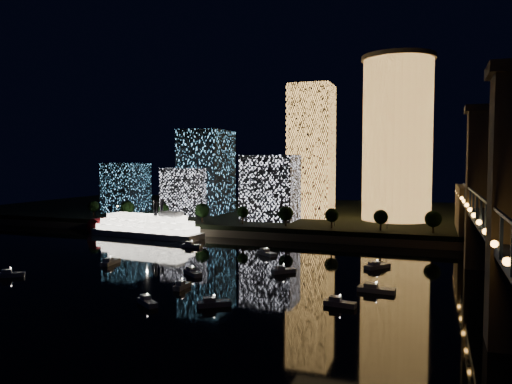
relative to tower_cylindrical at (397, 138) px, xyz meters
The scene contains 11 objects.
ground 138.39m from the tower_cylindrical, 104.60° to the right, with size 520.00×520.00×0.00m, color black.
far_bank 62.27m from the tower_cylindrical, 135.14° to the left, with size 420.00×160.00×5.00m, color black.
seawall 70.05m from the tower_cylindrical, 126.30° to the right, with size 420.00×6.00×3.00m, color #6B5E4C.
tower_cylindrical is the anchor object (origin of this frame).
tower_rectangular 41.83m from the tower_cylindrical, behind, with size 20.73×20.73×65.96m, color #EDA44C.
midrise_blocks 99.76m from the tower_cylindrical, behind, with size 108.53×43.79×44.64m.
truss_bridge 130.32m from the tower_cylindrical, 75.50° to the right, with size 13.00×266.00×50.00m.
riverboat 124.59m from the tower_cylindrical, 150.83° to the right, with size 56.97×17.58×16.89m.
motorboats 126.19m from the tower_cylindrical, 108.33° to the right, with size 108.66×76.66×2.78m.
esplanade_trees 78.65m from the tower_cylindrical, 146.77° to the right, with size 166.01×6.61×8.80m.
street_lamps 82.45m from the tower_cylindrical, 153.77° to the right, with size 132.70×0.70×5.65m.
Camera 1 is at (50.22, -117.81, 33.16)m, focal length 35.00 mm.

